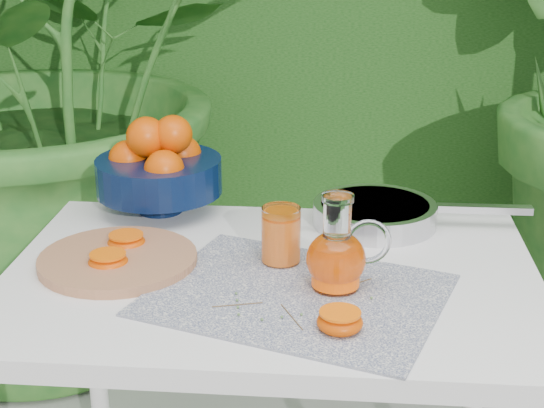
# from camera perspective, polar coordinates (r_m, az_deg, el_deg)

# --- Properties ---
(potted_plant_left) EXTENTS (2.56, 2.56, 1.94)m
(potted_plant_left) POSITION_cam_1_polar(r_m,az_deg,el_deg) (2.68, -15.23, 10.15)
(potted_plant_left) COLOR #226021
(potted_plant_left) RESTS_ON ground
(white_table) EXTENTS (1.00, 0.70, 0.75)m
(white_table) POSITION_cam_1_polar(r_m,az_deg,el_deg) (1.60, -0.06, -7.39)
(white_table) COLOR white
(white_table) RESTS_ON ground
(placemat) EXTENTS (0.59, 0.52, 0.00)m
(placemat) POSITION_cam_1_polar(r_m,az_deg,el_deg) (1.47, 1.70, -6.22)
(placemat) COLOR #0B1641
(placemat) RESTS_ON white_table
(cutting_board) EXTENTS (0.36, 0.36, 0.02)m
(cutting_board) POSITION_cam_1_polar(r_m,az_deg,el_deg) (1.62, -10.50, -3.79)
(cutting_board) COLOR #A66E4B
(cutting_board) RESTS_ON white_table
(fruit_bowl) EXTENTS (0.36, 0.36, 0.22)m
(fruit_bowl) POSITION_cam_1_polar(r_m,az_deg,el_deg) (1.85, -7.78, 2.49)
(fruit_bowl) COLOR black
(fruit_bowl) RESTS_ON white_table
(juice_pitcher) EXTENTS (0.16, 0.12, 0.18)m
(juice_pitcher) POSITION_cam_1_polar(r_m,az_deg,el_deg) (1.48, 4.49, -3.59)
(juice_pitcher) COLOR white
(juice_pitcher) RESTS_ON white_table
(juice_tumbler) EXTENTS (0.09, 0.09, 0.11)m
(juice_tumbler) POSITION_cam_1_polar(r_m,az_deg,el_deg) (1.58, 0.62, -2.22)
(juice_tumbler) COLOR white
(juice_tumbler) RESTS_ON white_table
(saute_pan) EXTENTS (0.46, 0.27, 0.05)m
(saute_pan) POSITION_cam_1_polar(r_m,az_deg,el_deg) (1.79, 7.17, -0.59)
(saute_pan) COLOR silver
(saute_pan) RESTS_ON white_table
(orange_halves) EXTENTS (0.53, 0.39, 0.04)m
(orange_halves) POSITION_cam_1_polar(r_m,az_deg,el_deg) (1.53, -6.11, -4.68)
(orange_halves) COLOR #E04202
(orange_halves) RESTS_ON white_table
(thyme_sprigs) EXTENTS (0.27, 0.22, 0.01)m
(thyme_sprigs) POSITION_cam_1_polar(r_m,az_deg,el_deg) (1.44, 1.62, -6.66)
(thyme_sprigs) COLOR brown
(thyme_sprigs) RESTS_ON white_table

